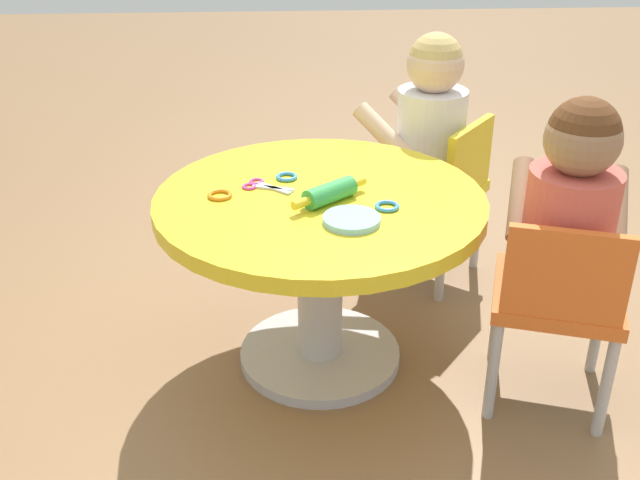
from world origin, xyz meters
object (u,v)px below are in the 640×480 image
Objects in this scene: child_chair_right at (437,190)px; seated_child_right at (430,118)px; craft_table at (320,241)px; rolling_pin at (330,193)px; child_chair_left at (558,299)px; seated_child_left at (571,206)px; craft_scissors at (262,186)px.

seated_child_right reaches higher than child_chair_right.
rolling_pin is at bearing -150.64° from craft_table.
rolling_pin reaches higher than child_chair_left.
child_chair_right is (0.45, -0.39, -0.06)m from craft_table.
craft_table is 1.62× the size of seated_child_left.
child_chair_left is 0.68m from child_chair_right.
rolling_pin is (-0.04, -0.02, 0.15)m from craft_table.
child_chair_right is at bearing -41.43° from craft_table.
craft_table is at bearing 138.57° from child_chair_right.
craft_table is at bearing 69.00° from child_chair_left.
craft_table is 0.16m from rolling_pin.
craft_table is at bearing 142.41° from seated_child_right.
rolling_pin is (0.14, 0.55, -0.01)m from seated_child_left.
seated_child_right is at bearing 15.77° from child_chair_left.
seated_child_left is 0.95× the size of child_chair_right.
craft_table is 0.62m from seated_child_left.
rolling_pin is at bearing 71.87° from child_chair_left.
craft_scissors reaches higher than craft_table.
child_chair_right is 0.65m from rolling_pin.
child_chair_left is 1.05× the size of seated_child_right.
seated_child_left reaches higher than craft_scissors.
seated_child_right is 2.63× the size of rolling_pin.
craft_scissors is (0.28, 0.70, 0.19)m from child_chair_left.
child_chair_left is at bearing -111.59° from craft_scissors.
seated_child_right is at bearing -37.59° from craft_table.
craft_scissors is (-0.41, 0.51, -0.04)m from seated_child_right.
craft_scissors is at bearing 68.41° from child_chair_left.
seated_child_right reaches higher than rolling_pin.
child_chair_right is at bearing -128.09° from seated_child_right.
craft_scissors is (-0.38, 0.54, 0.19)m from child_chair_right.
seated_child_right is 3.60× the size of craft_scissors.
seated_child_right is 0.65m from craft_scissors.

